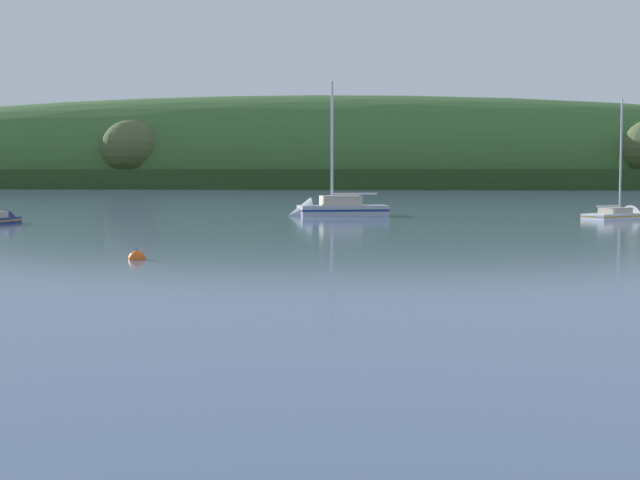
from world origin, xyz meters
TOP-DOWN VIEW (x-y plane):
  - far_shoreline_hill at (-49.52, 253.63)m, footprint 496.50×115.28m
  - sailboat_far_left at (-8.27, 75.20)m, footprint 8.98×5.89m
  - sailboat_outer_reach at (15.37, 73.89)m, footprint 5.80×6.01m
  - mooring_buoy_midchannel at (-9.02, 32.88)m, footprint 0.74×0.74m

SIDE VIEW (x-z plane):
  - mooring_buoy_midchannel at x=-9.02m, z-range -0.41..0.41m
  - sailboat_outer_reach at x=15.37m, z-range -5.11..5.40m
  - sailboat_far_left at x=-8.27m, z-range -6.14..6.68m
  - far_shoreline_hill at x=-49.52m, z-range -25.20..25.75m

